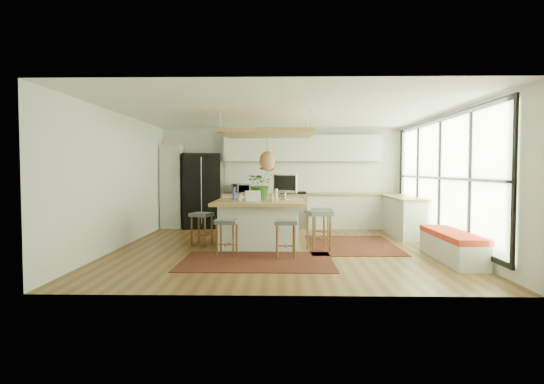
{
  "coord_description": "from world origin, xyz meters",
  "views": [
    {
      "loc": [
        0.0,
        -9.15,
        1.57
      ],
      "look_at": [
        -0.2,
        0.5,
        1.1
      ],
      "focal_mm": 30.35,
      "sensor_mm": 36.0,
      "label": 1
    }
  ],
  "objects_px": {
    "fridge": "(201,194)",
    "stool_left_side": "(202,228)",
    "stool_right_front": "(319,232)",
    "microwave": "(241,188)",
    "stool_right_back": "(322,225)",
    "island": "(260,223)",
    "stool_near_right": "(286,238)",
    "laptop": "(254,196)",
    "island_plant": "(261,187)",
    "stool_near_left": "(227,236)",
    "monitor": "(285,187)"
  },
  "relations": [
    {
      "from": "island",
      "to": "stool_near_right",
      "type": "distance_m",
      "value": 1.43
    },
    {
      "from": "stool_near_left",
      "to": "monitor",
      "type": "bearing_deg",
      "value": 54.44
    },
    {
      "from": "fridge",
      "to": "laptop",
      "type": "distance_m",
      "value": 3.65
    },
    {
      "from": "island",
      "to": "stool_right_back",
      "type": "xyz_separation_m",
      "value": [
        1.33,
        0.5,
        -0.11
      ]
    },
    {
      "from": "island",
      "to": "monitor",
      "type": "relative_size",
      "value": 3.14
    },
    {
      "from": "stool_right_back",
      "to": "island_plant",
      "type": "height_order",
      "value": "island_plant"
    },
    {
      "from": "stool_near_right",
      "to": "stool_right_back",
      "type": "height_order",
      "value": "stool_right_back"
    },
    {
      "from": "fridge",
      "to": "stool_right_back",
      "type": "distance_m",
      "value": 3.88
    },
    {
      "from": "island",
      "to": "stool_right_back",
      "type": "bearing_deg",
      "value": 20.65
    },
    {
      "from": "fridge",
      "to": "monitor",
      "type": "height_order",
      "value": "fridge"
    },
    {
      "from": "monitor",
      "to": "stool_near_right",
      "type": "bearing_deg",
      "value": -58.42
    },
    {
      "from": "stool_right_back",
      "to": "laptop",
      "type": "distance_m",
      "value": 1.83
    },
    {
      "from": "stool_near_right",
      "to": "stool_right_front",
      "type": "bearing_deg",
      "value": 49.65
    },
    {
      "from": "fridge",
      "to": "stool_near_left",
      "type": "bearing_deg",
      "value": -84.37
    },
    {
      "from": "stool_near_right",
      "to": "laptop",
      "type": "bearing_deg",
      "value": 124.29
    },
    {
      "from": "stool_near_left",
      "to": "laptop",
      "type": "height_order",
      "value": "laptop"
    },
    {
      "from": "fridge",
      "to": "monitor",
      "type": "relative_size",
      "value": 3.4
    },
    {
      "from": "island",
      "to": "microwave",
      "type": "bearing_deg",
      "value": 102.78
    },
    {
      "from": "fridge",
      "to": "stool_left_side",
      "type": "distance_m",
      "value": 2.96
    },
    {
      "from": "stool_near_left",
      "to": "stool_right_front",
      "type": "bearing_deg",
      "value": 20.06
    },
    {
      "from": "fridge",
      "to": "microwave",
      "type": "relative_size",
      "value": 4.15
    },
    {
      "from": "laptop",
      "to": "monitor",
      "type": "xyz_separation_m",
      "value": [
        0.62,
        0.74,
        0.14
      ]
    },
    {
      "from": "stool_near_right",
      "to": "stool_right_back",
      "type": "xyz_separation_m",
      "value": [
        0.8,
        1.82,
        0.0
      ]
    },
    {
      "from": "microwave",
      "to": "monitor",
      "type": "bearing_deg",
      "value": -79.6
    },
    {
      "from": "monitor",
      "to": "island",
      "type": "bearing_deg",
      "value": -117.32
    },
    {
      "from": "stool_near_left",
      "to": "laptop",
      "type": "xyz_separation_m",
      "value": [
        0.45,
        0.76,
        0.7
      ]
    },
    {
      "from": "island_plant",
      "to": "microwave",
      "type": "bearing_deg",
      "value": 105.14
    },
    {
      "from": "stool_right_front",
      "to": "microwave",
      "type": "distance_m",
      "value": 3.89
    },
    {
      "from": "microwave",
      "to": "island_plant",
      "type": "relative_size",
      "value": 0.71
    },
    {
      "from": "stool_left_side",
      "to": "monitor",
      "type": "xyz_separation_m",
      "value": [
        1.73,
        0.34,
        0.83
      ]
    },
    {
      "from": "stool_right_back",
      "to": "island_plant",
      "type": "distance_m",
      "value": 1.57
    },
    {
      "from": "fridge",
      "to": "stool_right_back",
      "type": "bearing_deg",
      "value": -48.2
    },
    {
      "from": "island",
      "to": "monitor",
      "type": "height_order",
      "value": "monitor"
    },
    {
      "from": "laptop",
      "to": "island_plant",
      "type": "relative_size",
      "value": 0.5
    },
    {
      "from": "stool_near_left",
      "to": "monitor",
      "type": "relative_size",
      "value": 1.13
    },
    {
      "from": "stool_right_front",
      "to": "microwave",
      "type": "height_order",
      "value": "microwave"
    },
    {
      "from": "stool_right_front",
      "to": "stool_near_left",
      "type": "bearing_deg",
      "value": -159.94
    },
    {
      "from": "stool_near_right",
      "to": "stool_right_front",
      "type": "xyz_separation_m",
      "value": [
        0.66,
        0.77,
        0.0
      ]
    },
    {
      "from": "stool_right_front",
      "to": "island_plant",
      "type": "bearing_deg",
      "value": 140.05
    },
    {
      "from": "fridge",
      "to": "island_plant",
      "type": "xyz_separation_m",
      "value": [
        1.72,
        -2.41,
        0.27
      ]
    },
    {
      "from": "stool_near_left",
      "to": "stool_near_right",
      "type": "xyz_separation_m",
      "value": [
        1.07,
        -0.14,
        0.0
      ]
    },
    {
      "from": "stool_right_back",
      "to": "stool_left_side",
      "type": "height_order",
      "value": "stool_right_back"
    },
    {
      "from": "stool_near_left",
      "to": "stool_right_front",
      "type": "relative_size",
      "value": 0.87
    },
    {
      "from": "stool_right_front",
      "to": "island_plant",
      "type": "xyz_separation_m",
      "value": [
        -1.18,
        0.98,
        0.84
      ]
    },
    {
      "from": "monitor",
      "to": "stool_right_back",
      "type": "bearing_deg",
      "value": 44.55
    },
    {
      "from": "island",
      "to": "stool_left_side",
      "type": "height_order",
      "value": "island"
    },
    {
      "from": "microwave",
      "to": "island_plant",
      "type": "height_order",
      "value": "island_plant"
    },
    {
      "from": "island",
      "to": "stool_near_right",
      "type": "relative_size",
      "value": 2.76
    },
    {
      "from": "microwave",
      "to": "stool_left_side",
      "type": "bearing_deg",
      "value": -116.02
    },
    {
      "from": "fridge",
      "to": "stool_left_side",
      "type": "xyz_separation_m",
      "value": [
        0.51,
        -2.86,
        -0.57
      ]
    }
  ]
}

